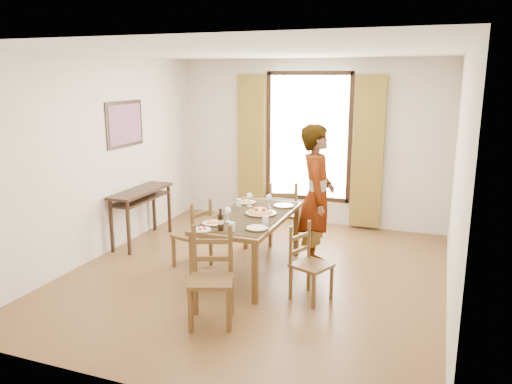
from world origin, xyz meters
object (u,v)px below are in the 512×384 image
(dining_table, at_px, (250,220))
(man, at_px, (317,197))
(pasta_platter, at_px, (260,210))
(console_table, at_px, (141,197))

(dining_table, height_order, man, man)
(dining_table, height_order, pasta_platter, pasta_platter)
(pasta_platter, bearing_deg, man, 35.17)
(dining_table, relative_size, pasta_platter, 4.35)
(console_table, relative_size, man, 0.65)
(console_table, bearing_deg, pasta_platter, -13.18)
(dining_table, distance_m, pasta_platter, 0.18)
(console_table, xyz_separation_m, pasta_platter, (2.05, -0.48, 0.12))
(console_table, relative_size, pasta_platter, 3.00)
(console_table, bearing_deg, man, -1.18)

